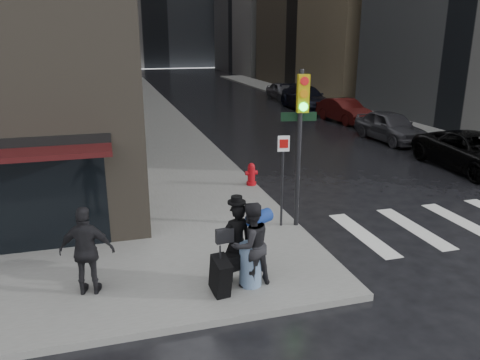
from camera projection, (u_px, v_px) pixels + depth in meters
The scene contains 13 objects.
ground at pixel (249, 268), 10.71m from camera, with size 140.00×140.00×0.00m, color black.
sidewalk_left at pixel (145, 106), 35.50m from camera, with size 4.00×50.00×0.15m, color slate.
sidewalk_right at pixel (308, 99), 39.06m from camera, with size 3.00×50.00×0.15m, color slate.
man_overcoat at pixel (233, 248), 9.55m from camera, with size 0.99×1.06×1.92m.
man_jeans at pixel (250, 244), 9.47m from camera, with size 1.32×0.92×1.81m.
man_greycoat at pixel (87, 251), 9.16m from camera, with size 1.14×0.67×1.83m.
traffic_light at pixel (299, 129), 11.94m from camera, with size 1.03×0.55×4.16m.
fire_hydrant at pixel (251, 175), 16.18m from camera, with size 0.43×0.34×0.78m.
parked_car_0 at pixel (474, 152), 18.39m from camera, with size 2.45×5.31×1.48m, color black.
parked_car_1 at pixel (390, 126), 23.55m from camera, with size 1.80×4.48×1.53m, color #3F3E43.
parked_car_2 at pixel (344, 110), 28.87m from camera, with size 1.52×4.36×1.44m, color #3E0E0C.
parked_car_3 at pixel (305, 98), 33.99m from camera, with size 2.32×5.71×1.66m, color black.
parked_car_4 at pixel (282, 91), 39.31m from camera, with size 1.68×4.17×1.42m, color #515156.
Camera 1 is at (-2.86, -9.21, 5.09)m, focal length 35.00 mm.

